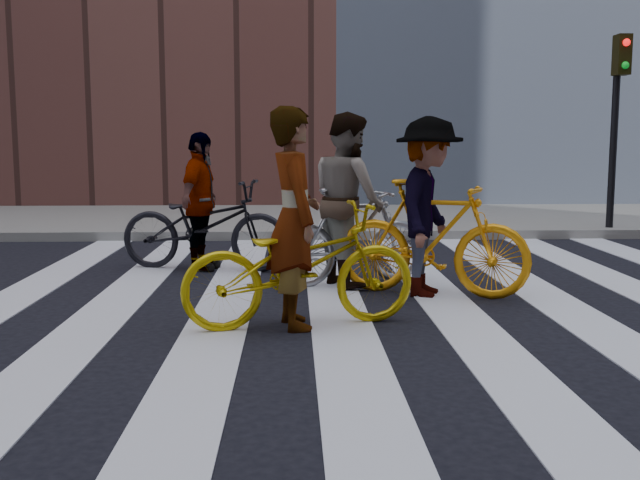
{
  "coord_description": "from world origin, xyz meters",
  "views": [
    {
      "loc": [
        -0.97,
        -7.05,
        1.62
      ],
      "look_at": [
        -0.71,
        0.3,
        0.64
      ],
      "focal_mm": 42.0,
      "sensor_mm": 36.0,
      "label": 1
    }
  ],
  "objects": [
    {
      "name": "ground",
      "position": [
        0.0,
        0.0,
        0.0
      ],
      "size": [
        100.0,
        100.0,
        0.0
      ],
      "primitive_type": "plane",
      "color": "black",
      "rests_on": "ground"
    },
    {
      "name": "bike_yellow_left",
      "position": [
        -0.92,
        -0.65,
        0.54
      ],
      "size": [
        2.17,
        1.17,
        1.08
      ],
      "primitive_type": "imported",
      "rotation": [
        0.0,
        0.0,
        1.8
      ],
      "color": "gold",
      "rests_on": "ground"
    },
    {
      "name": "zebra_crosswalk",
      "position": [
        0.0,
        0.0,
        0.01
      ],
      "size": [
        8.25,
        10.0,
        0.01
      ],
      "color": "white",
      "rests_on": "ground"
    },
    {
      "name": "bike_silver_mid",
      "position": [
        -0.31,
        1.26,
        0.55
      ],
      "size": [
        1.9,
        1.12,
        1.1
      ],
      "primitive_type": "imported",
      "rotation": [
        0.0,
        0.0,
        1.93
      ],
      "color": "#9B9EA5",
      "rests_on": "ground"
    },
    {
      "name": "rider_rear",
      "position": [
        -2.13,
        2.28,
        0.86
      ],
      "size": [
        0.63,
        1.08,
        1.72
      ],
      "primitive_type": "imported",
      "rotation": [
        0.0,
        0.0,
        1.35
      ],
      "color": "slate",
      "rests_on": "ground"
    },
    {
      "name": "bike_yellow_right",
      "position": [
        0.47,
        0.63,
        0.61
      ],
      "size": [
        2.1,
        1.27,
        1.22
      ],
      "primitive_type": "imported",
      "rotation": [
        0.0,
        0.0,
        1.2
      ],
      "color": "#FF9A0E",
      "rests_on": "ground"
    },
    {
      "name": "rider_mid",
      "position": [
        -0.36,
        1.26,
        0.96
      ],
      "size": [
        1.01,
        1.13,
        1.93
      ],
      "primitive_type": "imported",
      "rotation": [
        0.0,
        0.0,
        1.93
      ],
      "color": "slate",
      "rests_on": "ground"
    },
    {
      "name": "rider_left",
      "position": [
        -0.97,
        -0.65,
        0.95
      ],
      "size": [
        0.6,
        0.78,
        1.91
      ],
      "primitive_type": "imported",
      "rotation": [
        0.0,
        0.0,
        1.8
      ],
      "color": "slate",
      "rests_on": "ground"
    },
    {
      "name": "bike_dark_rear",
      "position": [
        -2.08,
        2.28,
        0.57
      ],
      "size": [
        2.27,
        1.21,
        1.13
      ],
      "primitive_type": "imported",
      "rotation": [
        0.0,
        0.0,
        1.35
      ],
      "color": "black",
      "rests_on": "ground"
    },
    {
      "name": "sidewalk_far",
      "position": [
        0.0,
        7.5,
        0.07
      ],
      "size": [
        100.0,
        5.0,
        0.15
      ],
      "primitive_type": "cube",
      "color": "gray",
      "rests_on": "ground"
    },
    {
      "name": "traffic_signal",
      "position": [
        4.4,
        5.32,
        2.28
      ],
      "size": [
        0.22,
        0.42,
        3.33
      ],
      "color": "black",
      "rests_on": "ground"
    },
    {
      "name": "rider_right",
      "position": [
        0.42,
        0.63,
        0.93
      ],
      "size": [
        1.08,
        1.37,
        1.86
      ],
      "primitive_type": "imported",
      "rotation": [
        0.0,
        0.0,
        1.2
      ],
      "color": "slate",
      "rests_on": "ground"
    }
  ]
}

